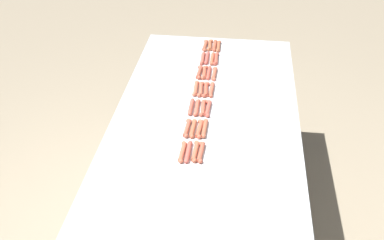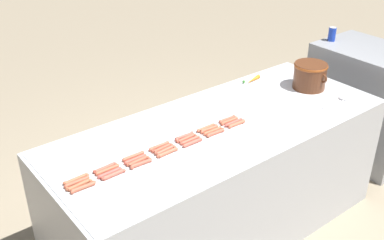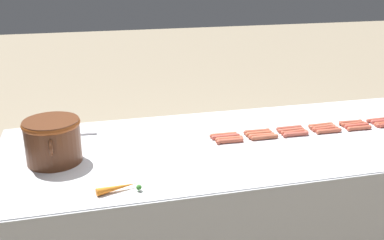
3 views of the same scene
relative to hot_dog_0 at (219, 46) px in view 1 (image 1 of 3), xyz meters
The scene contains 29 objects.
griddle_counter 1.14m from the hot_dog_0, 89.57° to the left, with size 0.96×2.39×0.90m.
hot_dog_0 is the anchor object (origin of this frame).
hot_dog_1 0.18m from the hot_dog_0, 89.49° to the left, with size 0.03×0.15×0.02m.
hot_dog_2 0.36m from the hot_dog_0, 90.33° to the left, with size 0.03×0.15×0.02m.
hot_dog_3 0.55m from the hot_dog_0, 90.11° to the left, with size 0.03×0.15×0.02m.
hot_dog_4 0.74m from the hot_dog_0, 89.95° to the left, with size 0.03×0.15×0.02m.
hot_dog_5 0.91m from the hot_dog_0, 89.91° to the left, with size 0.02×0.15×0.02m.
hot_dog_6 1.10m from the hot_dog_0, 89.98° to the left, with size 0.03×0.15×0.02m.
hot_dog_7 0.03m from the hot_dog_0, 16.74° to the right, with size 0.03×0.15×0.02m.
hot_dog_8 0.18m from the hot_dog_0, 81.53° to the left, with size 0.02×0.15×0.02m.
hot_dog_9 0.36m from the hot_dog_0, 84.89° to the left, with size 0.02×0.15×0.02m.
hot_dog_10 0.55m from the hot_dog_0, 86.82° to the left, with size 0.03×0.15×0.02m.
hot_dog_11 0.73m from the hot_dog_0, 87.83° to the left, with size 0.03×0.15×0.02m.
hot_dog_12 0.92m from the hot_dog_0, 88.32° to the left, with size 0.03×0.15×0.02m.
hot_dog_13 1.10m from the hot_dog_0, 88.58° to the left, with size 0.03×0.15×0.02m.
hot_dog_14 0.06m from the hot_dog_0, ahead, with size 0.03×0.15×0.02m.
hot_dog_15 0.18m from the hot_dog_0, 70.77° to the left, with size 0.03×0.15×0.02m.
hot_dog_16 0.36m from the hot_dog_0, 80.75° to the left, with size 0.03×0.15×0.02m.
hot_dog_17 0.55m from the hot_dog_0, 83.79° to the left, with size 0.03×0.15×0.02m.
hot_dog_18 0.74m from the hot_dog_0, 85.29° to the left, with size 0.03×0.15×0.02m.
hot_dog_19 0.92m from the hot_dog_0, 86.32° to the left, with size 0.03×0.15×0.02m.
hot_dog_20 1.11m from the hot_dog_0, 86.91° to the left, with size 0.02×0.15×0.02m.
hot_dog_21 0.09m from the hot_dog_0, ahead, with size 0.03×0.15×0.02m.
hot_dog_22 0.20m from the hot_dog_0, 64.33° to the left, with size 0.03×0.15×0.02m.
hot_dog_23 0.37m from the hot_dog_0, 76.06° to the left, with size 0.03×0.15×0.02m.
hot_dog_24 0.55m from the hot_dog_0, 80.70° to the left, with size 0.03×0.15×0.02m.
hot_dog_25 0.74m from the hot_dog_0, 82.83° to the left, with size 0.02×0.15×0.02m.
hot_dog_26 0.93m from the hot_dog_0, 84.52° to the left, with size 0.03×0.15×0.02m.
hot_dog_27 1.11m from the hot_dog_0, 85.54° to the left, with size 0.03×0.15×0.02m.
Camera 1 is at (-0.16, 1.64, 2.24)m, focal length 41.66 mm.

